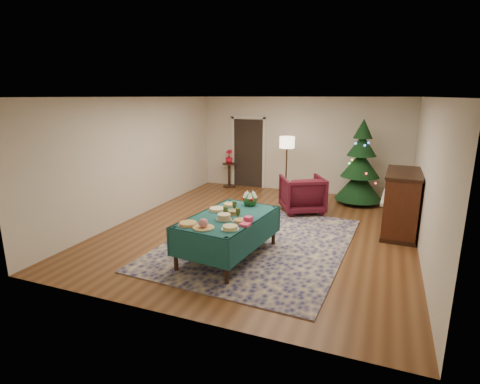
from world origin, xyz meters
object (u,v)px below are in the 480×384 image
at_px(buffet_table, 228,224).
at_px(side_table, 229,175).
at_px(armchair, 302,192).
at_px(piano, 401,203).
at_px(potted_plant, 229,159).
at_px(christmas_tree, 360,166).
at_px(floor_lamp, 287,146).
at_px(gift_box, 248,220).

distance_m(buffet_table, side_table, 5.20).
distance_m(armchair, side_table, 3.16).
relative_size(buffet_table, piano, 1.36).
xyz_separation_m(buffet_table, piano, (2.76, 2.38, 0.02)).
xyz_separation_m(potted_plant, christmas_tree, (3.83, -0.43, 0.13)).
bearing_deg(buffet_table, floor_lamp, 91.42).
bearing_deg(floor_lamp, christmas_tree, 2.86).
height_order(side_table, potted_plant, potted_plant).
bearing_deg(christmas_tree, side_table, 173.62).
xyz_separation_m(armchair, christmas_tree, (1.20, 1.31, 0.49)).
bearing_deg(armchair, gift_box, 58.87).
relative_size(potted_plant, piano, 0.28).
bearing_deg(floor_lamp, buffet_table, -88.58).
height_order(gift_box, armchair, armchair).
bearing_deg(piano, side_table, 153.30).
relative_size(gift_box, floor_lamp, 0.07).
bearing_deg(potted_plant, armchair, -33.42).
distance_m(floor_lamp, christmas_tree, 1.97).
distance_m(christmas_tree, piano, 2.22).
bearing_deg(armchair, floor_lamp, -87.26).
xyz_separation_m(armchair, piano, (2.15, -0.67, 0.14)).
height_order(christmas_tree, piano, christmas_tree).
height_order(buffet_table, side_table, buffet_table).
relative_size(buffet_table, side_table, 2.77).
xyz_separation_m(buffet_table, potted_plant, (-2.02, 4.78, 0.25)).
xyz_separation_m(gift_box, floor_lamp, (-0.53, 4.44, 0.62)).
distance_m(buffet_table, piano, 3.64).
bearing_deg(piano, potted_plant, 153.30).
distance_m(buffet_table, gift_box, 0.51).
xyz_separation_m(side_table, christmas_tree, (3.83, -0.43, 0.62)).
bearing_deg(piano, gift_box, -132.34).
distance_m(gift_box, piano, 3.47).
distance_m(side_table, christmas_tree, 3.91).
distance_m(gift_box, armchair, 3.25).
bearing_deg(gift_box, potted_plant, 116.27).
distance_m(potted_plant, christmas_tree, 3.86).
distance_m(gift_box, side_table, 5.56).
height_order(armchair, side_table, armchair).
bearing_deg(floor_lamp, gift_box, -83.14).
bearing_deg(buffet_table, potted_plant, 112.93).
xyz_separation_m(gift_box, potted_plant, (-2.45, 4.97, 0.06)).
distance_m(gift_box, christmas_tree, 4.75).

